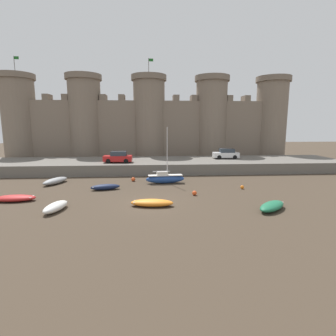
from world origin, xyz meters
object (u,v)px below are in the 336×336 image
at_px(rowboat_near_channel_right, 272,206).
at_px(rowboat_foreground_left, 15,198).
at_px(mooring_buoy_near_shore, 194,193).
at_px(rowboat_midflat_centre, 55,181).
at_px(rowboat_foreground_right, 105,187).
at_px(car_quay_east, 118,157).
at_px(car_quay_centre_east, 226,154).
at_px(mooring_buoy_mid_mud, 242,187).
at_px(rowboat_near_channel_left, 152,203).
at_px(rowboat_midflat_left, 56,207).
at_px(sailboat_midflat_right, 165,178).
at_px(mooring_buoy_near_channel, 133,179).

distance_m(rowboat_near_channel_right, rowboat_foreground_left, 23.20).
bearing_deg(rowboat_near_channel_right, mooring_buoy_near_shore, 138.78).
bearing_deg(rowboat_midflat_centre, rowboat_foreground_right, -27.43).
xyz_separation_m(rowboat_midflat_centre, car_quay_east, (6.77, 6.67, 1.97)).
height_order(rowboat_midflat_centre, car_quay_centre_east, car_quay_centre_east).
relative_size(rowboat_foreground_left, mooring_buoy_mid_mud, 9.42).
bearing_deg(rowboat_foreground_right, rowboat_near_channel_right, -27.65).
relative_size(rowboat_near_channel_left, rowboat_midflat_left, 1.19).
bearing_deg(sailboat_midflat_right, rowboat_midflat_left, -134.78).
bearing_deg(rowboat_midflat_centre, mooring_buoy_near_channel, 4.98).
height_order(rowboat_near_channel_right, rowboat_near_channel_left, rowboat_near_channel_right).
bearing_deg(rowboat_foreground_right, mooring_buoy_mid_mud, -2.43).
bearing_deg(mooring_buoy_mid_mud, mooring_buoy_near_shore, -158.46).
distance_m(rowboat_foreground_right, mooring_buoy_near_shore, 9.84).
xyz_separation_m(car_quay_centre_east, car_quay_east, (-17.05, -3.30, 0.00)).
distance_m(mooring_buoy_near_shore, car_quay_centre_east, 18.21).
height_order(rowboat_foreground_right, rowboat_midflat_centre, rowboat_midflat_centre).
bearing_deg(rowboat_midflat_centre, rowboat_near_channel_left, -39.55).
relative_size(rowboat_near_channel_right, rowboat_foreground_right, 1.06).
xyz_separation_m(rowboat_midflat_left, car_quay_east, (3.19, 16.96, 1.98)).
height_order(rowboat_near_channel_left, rowboat_midflat_centre, rowboat_midflat_centre).
bearing_deg(mooring_buoy_near_channel, mooring_buoy_near_shore, -47.07).
height_order(rowboat_near_channel_right, rowboat_foreground_right, rowboat_near_channel_right).
distance_m(rowboat_foreground_right, rowboat_midflat_centre, 7.33).
relative_size(rowboat_midflat_left, car_quay_east, 0.78).
relative_size(rowboat_near_channel_right, mooring_buoy_near_channel, 6.92).
bearing_deg(rowboat_near_channel_right, mooring_buoy_mid_mud, 89.73).
bearing_deg(car_quay_east, rowboat_near_channel_left, -73.53).
height_order(mooring_buoy_mid_mud, mooring_buoy_near_shore, mooring_buoy_near_shore).
bearing_deg(rowboat_midflat_centre, car_quay_centre_east, 22.71).
relative_size(rowboat_midflat_left, mooring_buoy_near_shore, 6.84).
distance_m(rowboat_near_channel_right, mooring_buoy_near_channel, 17.26).
bearing_deg(rowboat_foreground_left, mooring_buoy_near_shore, 2.97).
distance_m(rowboat_near_channel_right, rowboat_near_channel_left, 10.19).
height_order(rowboat_midflat_left, car_quay_centre_east, car_quay_centre_east).
bearing_deg(mooring_buoy_near_channel, mooring_buoy_mid_mud, -21.36).
bearing_deg(mooring_buoy_near_channel, rowboat_foreground_left, -142.78).
relative_size(sailboat_midflat_right, mooring_buoy_near_channel, 13.41).
xyz_separation_m(rowboat_foreground_left, mooring_buoy_near_channel, (10.51, 7.98, -0.06)).
bearing_deg(rowboat_foreground_right, rowboat_midflat_centre, 152.57).
relative_size(mooring_buoy_near_shore, car_quay_centre_east, 0.11).
bearing_deg(mooring_buoy_near_shore, sailboat_midflat_right, 114.92).
distance_m(rowboat_midflat_left, mooring_buoy_near_channel, 12.49).
relative_size(rowboat_midflat_centre, mooring_buoy_mid_mud, 9.76).
bearing_deg(rowboat_foreground_right, mooring_buoy_near_channel, 56.30).
distance_m(rowboat_near_channel_right, rowboat_foreground_right, 17.05).
xyz_separation_m(rowboat_foreground_right, mooring_buoy_near_channel, (2.79, 4.19, -0.08)).
bearing_deg(car_quay_centre_east, sailboat_midflat_right, -135.12).
height_order(rowboat_near_channel_right, mooring_buoy_mid_mud, rowboat_near_channel_right).
bearing_deg(sailboat_midflat_right, mooring_buoy_mid_mud, -22.34).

